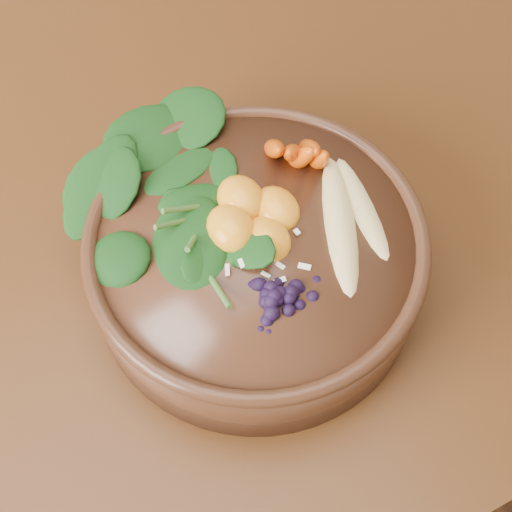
% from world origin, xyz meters
% --- Properties ---
extents(ground, '(4.00, 4.00, 0.00)m').
position_xyz_m(ground, '(0.00, 0.00, 0.00)').
color(ground, '#381E0F').
rests_on(ground, ground).
extents(stoneware_bowl, '(0.38, 0.38, 0.08)m').
position_xyz_m(stoneware_bowl, '(0.26, -0.16, 0.79)').
color(stoneware_bowl, '#442819').
rests_on(stoneware_bowl, dining_table).
extents(kale_heap, '(0.24, 0.23, 0.05)m').
position_xyz_m(kale_heap, '(0.23, -0.09, 0.86)').
color(kale_heap, '#144214').
rests_on(kale_heap, stoneware_bowl).
extents(carrot_cluster, '(0.08, 0.08, 0.09)m').
position_xyz_m(carrot_cluster, '(0.34, -0.10, 0.88)').
color(carrot_cluster, '#DA520A').
rests_on(carrot_cluster, stoneware_bowl).
extents(banana_halves, '(0.10, 0.17, 0.03)m').
position_xyz_m(banana_halves, '(0.35, -0.18, 0.85)').
color(banana_halves, '#E0CC84').
rests_on(banana_halves, stoneware_bowl).
extents(mandarin_cluster, '(0.11, 0.12, 0.03)m').
position_xyz_m(mandarin_cluster, '(0.27, -0.14, 0.85)').
color(mandarin_cluster, orange).
rests_on(mandarin_cluster, stoneware_bowl).
extents(blueberry_pile, '(0.17, 0.14, 0.04)m').
position_xyz_m(blueberry_pile, '(0.25, -0.23, 0.86)').
color(blueberry_pile, black).
rests_on(blueberry_pile, stoneware_bowl).
extents(coconut_flakes, '(0.12, 0.10, 0.01)m').
position_xyz_m(coconut_flakes, '(0.26, -0.18, 0.84)').
color(coconut_flakes, white).
rests_on(coconut_flakes, stoneware_bowl).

